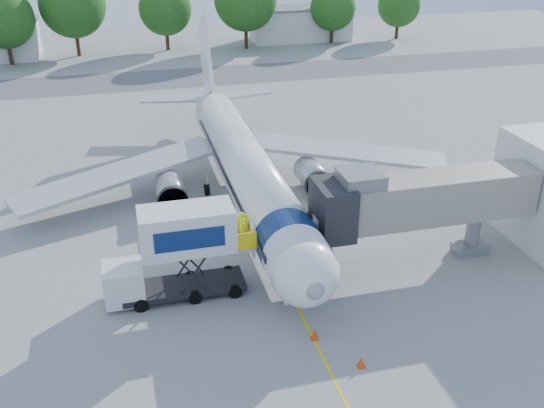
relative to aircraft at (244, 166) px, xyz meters
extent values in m
plane|color=gray|center=(0.00, -4.12, -2.95)|extent=(160.00, 160.00, 0.00)
cube|color=yellow|center=(0.00, -4.12, -2.94)|extent=(0.15, 70.00, 0.01)
cube|color=#59595B|center=(0.00, 37.88, -2.94)|extent=(120.00, 10.00, 0.01)
cylinder|color=white|center=(0.00, -1.12, 0.05)|extent=(3.70, 28.00, 3.70)
sphere|color=white|center=(0.00, -15.12, 0.05)|extent=(3.70, 3.70, 3.70)
sphere|color=gray|center=(0.00, -16.67, 0.05)|extent=(1.10, 1.10, 1.10)
cone|color=white|center=(0.00, 15.88, 0.05)|extent=(3.70, 6.00, 3.70)
cube|color=white|center=(0.00, 16.88, 4.25)|extent=(0.35, 7.26, 8.29)
cube|color=#A9ABAE|center=(9.00, 2.38, -0.65)|extent=(16.17, 9.32, 1.42)
cube|color=#A9ABAE|center=(-9.00, 2.38, -0.65)|extent=(16.17, 9.32, 1.42)
cylinder|color=#999BA0|center=(5.50, 0.38, -1.65)|extent=(2.10, 3.60, 2.10)
cylinder|color=#999BA0|center=(-5.50, 0.38, -1.65)|extent=(2.10, 3.60, 2.10)
cube|color=black|center=(0.00, -15.42, 0.50)|extent=(2.60, 1.39, 0.81)
cylinder|color=navy|center=(0.00, -12.12, 0.05)|extent=(3.73, 2.00, 3.73)
cylinder|color=silver|center=(0.00, -13.62, -2.20)|extent=(0.16, 0.16, 1.50)
cylinder|color=black|center=(0.00, -13.62, -2.63)|extent=(0.25, 0.64, 0.64)
cylinder|color=black|center=(2.60, 1.88, -2.50)|extent=(0.35, 0.90, 0.90)
cylinder|color=black|center=(-2.60, 1.88, -2.50)|extent=(0.35, 0.90, 0.90)
cube|color=gray|center=(9.00, -11.12, 1.45)|extent=(13.60, 2.60, 2.80)
cube|color=black|center=(2.90, -11.12, 1.45)|extent=(2.00, 3.20, 3.20)
cube|color=slate|center=(4.50, -11.12, 3.25)|extent=(2.40, 2.40, 0.80)
cylinder|color=slate|center=(12.50, -11.12, -1.45)|extent=(0.90, 0.90, 3.00)
cube|color=slate|center=(12.50, -11.12, -2.60)|extent=(2.20, 1.20, 0.70)
cylinder|color=black|center=(11.60, -11.12, -2.60)|extent=(0.30, 0.70, 0.70)
cylinder|color=black|center=(13.40, -11.12, -2.60)|extent=(0.30, 0.70, 0.70)
cube|color=black|center=(-6.00, -11.12, -2.40)|extent=(7.00, 2.30, 0.35)
cube|color=silver|center=(-9.30, -11.12, -1.60)|extent=(2.20, 2.20, 2.10)
cube|color=black|center=(-9.30, -11.12, -1.15)|extent=(1.90, 2.10, 0.70)
cube|color=silver|center=(-5.60, -11.12, 1.30)|extent=(5.20, 2.40, 2.50)
cube|color=navy|center=(-5.60, -12.34, 1.30)|extent=(3.80, 0.04, 1.20)
cube|color=silver|center=(-2.45, -11.12, 0.10)|extent=(1.10, 2.20, 0.10)
cube|color=yellow|center=(-2.45, -12.17, 0.65)|extent=(1.10, 0.06, 1.10)
cube|color=yellow|center=(-2.45, -10.07, 0.65)|extent=(1.10, 0.06, 1.10)
cylinder|color=black|center=(-3.20, -12.17, -2.55)|extent=(0.80, 0.25, 0.80)
cylinder|color=black|center=(-3.20, -10.07, -2.55)|extent=(0.80, 0.25, 0.80)
cylinder|color=black|center=(-8.50, -12.17, -2.55)|extent=(0.80, 0.25, 0.80)
cylinder|color=black|center=(-8.50, -10.07, -2.55)|extent=(0.80, 0.25, 0.80)
imported|color=#AADE17|center=(-2.48, -11.12, 1.06)|extent=(0.65, 0.78, 1.82)
cube|color=silver|center=(2.02, -20.23, -2.19)|extent=(4.21, 3.16, 1.51)
cube|color=navy|center=(2.02, -20.23, -1.71)|extent=(2.67, 2.48, 0.38)
cylinder|color=black|center=(0.34, -20.40, -2.57)|extent=(0.80, 0.52, 0.75)
cylinder|color=black|center=(0.88, -18.99, -2.57)|extent=(0.80, 0.52, 0.75)
cylinder|color=black|center=(3.16, -21.47, -2.57)|extent=(0.80, 0.52, 0.75)
cylinder|color=black|center=(3.70, -20.07, -2.57)|extent=(0.80, 0.52, 0.75)
cone|color=#E23E0B|center=(0.05, -16.86, -2.61)|extent=(0.42, 0.42, 0.67)
cube|color=#E23E0B|center=(0.05, -16.86, -2.93)|extent=(0.38, 0.38, 0.04)
cone|color=#E23E0B|center=(1.60, -19.44, -2.62)|extent=(0.41, 0.41, 0.65)
cube|color=#E23E0B|center=(1.60, -19.44, -2.93)|extent=(0.37, 0.37, 0.04)
cube|color=silver|center=(22.00, 57.88, -0.45)|extent=(16.00, 7.00, 5.00)
cube|color=slate|center=(22.00, 57.88, 2.20)|extent=(16.40, 7.40, 0.30)
cylinder|color=#382314|center=(-22.53, 51.21, -1.10)|extent=(0.56, 0.56, 3.70)
sphere|color=#124416|center=(-22.53, 51.21, 3.43)|extent=(8.23, 8.23, 8.23)
cylinder|color=#382314|center=(-13.46, 54.64, -0.82)|extent=(0.56, 0.56, 4.26)
sphere|color=#124416|center=(-13.46, 54.64, 4.38)|extent=(9.46, 9.46, 9.46)
cylinder|color=#382314|center=(-0.18, 55.40, -1.16)|extent=(0.56, 0.56, 3.57)
sphere|color=#124416|center=(-0.18, 55.40, 3.20)|extent=(7.93, 7.93, 7.93)
cylinder|color=#382314|center=(11.79, 53.25, -0.79)|extent=(0.56, 0.56, 4.32)
cylinder|color=#382314|center=(26.08, 53.79, -1.33)|extent=(0.56, 0.56, 3.24)
sphere|color=#124416|center=(26.08, 53.79, 2.62)|extent=(7.19, 7.19, 7.19)
cylinder|color=#382314|center=(37.93, 54.60, -1.39)|extent=(0.56, 0.56, 3.12)
sphere|color=#124416|center=(37.93, 54.60, 2.43)|extent=(6.94, 6.94, 6.94)
camera|label=1|loc=(-8.40, -40.61, 17.35)|focal=40.00mm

